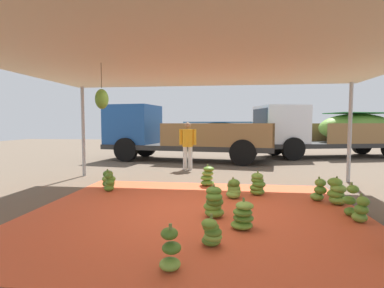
{
  "coord_description": "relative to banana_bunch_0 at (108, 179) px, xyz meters",
  "views": [
    {
      "loc": [
        0.57,
        -5.1,
        1.59
      ],
      "look_at": [
        -0.39,
        2.53,
        1.05
      ],
      "focal_mm": 27.55,
      "sensor_mm": 36.0,
      "label": 1
    }
  ],
  "objects": [
    {
      "name": "ground_plane",
      "position": [
        2.41,
        1.18,
        -0.2
      ],
      "size": [
        40.0,
        40.0,
        0.0
      ],
      "primitive_type": "plane",
      "color": "brown"
    },
    {
      "name": "tarp_orange",
      "position": [
        2.41,
        -1.82,
        -0.2
      ],
      "size": [
        5.91,
        5.21,
        0.01
      ],
      "primitive_type": "cube",
      "color": "#D1512D",
      "rests_on": "ground"
    },
    {
      "name": "tent_canopy",
      "position": [
        2.4,
        -1.9,
        2.46
      ],
      "size": [
        8.0,
        7.0,
        2.74
      ],
      "color": "#9EA0A5",
      "rests_on": "ground"
    },
    {
      "name": "banana_bunch_0",
      "position": [
        0.0,
        0.0,
        0.0
      ],
      "size": [
        0.42,
        0.42,
        0.45
      ],
      "color": "#477523",
      "rests_on": "tarp_orange"
    },
    {
      "name": "banana_bunch_1",
      "position": [
        4.81,
        -0.72,
        0.02
      ],
      "size": [
        0.34,
        0.33,
        0.5
      ],
      "color": "#6B9E38",
      "rests_on": "tarp_orange"
    },
    {
      "name": "banana_bunch_2",
      "position": [
        2.77,
        -3.2,
        -0.02
      ],
      "size": [
        0.36,
        0.34,
        0.42
      ],
      "color": "#477523",
      "rests_on": "tarp_orange"
    },
    {
      "name": "banana_bunch_3",
      "position": [
        3.61,
        -0.37,
        0.04
      ],
      "size": [
        0.45,
        0.46,
        0.54
      ],
      "color": "#60932D",
      "rests_on": "tarp_orange"
    },
    {
      "name": "banana_bunch_4",
      "position": [
        3.2,
        -2.52,
        -0.0
      ],
      "size": [
        0.46,
        0.46,
        0.47
      ],
      "color": "#60932D",
      "rests_on": "tarp_orange"
    },
    {
      "name": "banana_bunch_5",
      "position": [
        0.21,
        -0.4,
        0.0
      ],
      "size": [
        0.33,
        0.32,
        0.47
      ],
      "color": "#518428",
      "rests_on": "tarp_orange"
    },
    {
      "name": "banana_bunch_6",
      "position": [
        3.09,
        -0.7,
        0.0
      ],
      "size": [
        0.41,
        0.43,
        0.44
      ],
      "color": "#75A83D",
      "rests_on": "tarp_orange"
    },
    {
      "name": "banana_bunch_7",
      "position": [
        2.44,
        0.51,
        0.03
      ],
      "size": [
        0.46,
        0.49,
        0.54
      ],
      "color": "#518428",
      "rests_on": "tarp_orange"
    },
    {
      "name": "banana_bunch_8",
      "position": [
        2.36,
        -3.86,
        0.01
      ],
      "size": [
        0.31,
        0.34,
        0.5
      ],
      "color": "#75A83D",
      "rests_on": "tarp_orange"
    },
    {
      "name": "banana_bunch_9",
      "position": [
        5.08,
        -2.01,
        0.0
      ],
      "size": [
        0.33,
        0.33,
        0.47
      ],
      "color": "#6B9E38",
      "rests_on": "tarp_orange"
    },
    {
      "name": "banana_bunch_10",
      "position": [
        2.73,
        -2.01,
        0.05
      ],
      "size": [
        0.42,
        0.44,
        0.56
      ],
      "color": "#60932D",
      "rests_on": "tarp_orange"
    },
    {
      "name": "banana_bunch_12",
      "position": [
        5.08,
        -0.94,
        0.05
      ],
      "size": [
        0.44,
        0.42,
        0.55
      ],
      "color": "#6B9E38",
      "rests_on": "tarp_orange"
    },
    {
      "name": "banana_bunch_13",
      "position": [
        5.06,
        -1.66,
        0.05
      ],
      "size": [
        0.34,
        0.32,
        0.58
      ],
      "color": "#518428",
      "rests_on": "tarp_orange"
    },
    {
      "name": "cargo_truck_main",
      "position": [
        0.86,
        5.6,
        0.97
      ],
      "size": [
        7.36,
        3.18,
        2.4
      ],
      "color": "#2D2D2D",
      "rests_on": "ground"
    },
    {
      "name": "cargo_truck_far",
      "position": [
        7.65,
        7.7,
        1.07
      ],
      "size": [
        7.35,
        3.92,
        2.4
      ],
      "color": "#2D2D2D",
      "rests_on": "ground"
    },
    {
      "name": "worker_0",
      "position": [
        1.57,
        3.1,
        0.75
      ],
      "size": [
        0.6,
        0.37,
        1.63
      ],
      "color": "silver",
      "rests_on": "ground"
    }
  ]
}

